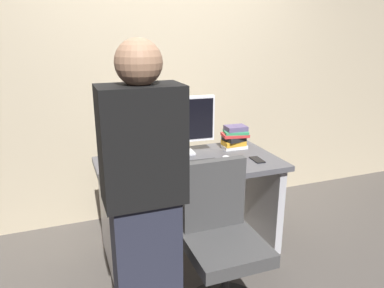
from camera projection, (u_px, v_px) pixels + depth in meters
name	position (u px, v px, depth m)	size (l,w,h in m)	color
ground_plane	(190.00, 248.00, 2.90)	(9.00, 9.00, 0.00)	#4C4742
wall_back	(158.00, 52.00, 3.17)	(6.40, 0.10, 3.00)	tan
desk	(190.00, 190.00, 2.75)	(1.35, 0.72, 0.74)	#4C4C51
office_chair	(222.00, 248.00, 2.15)	(0.52, 0.52, 0.94)	black
person_at_desk	(144.00, 202.00, 1.82)	(0.40, 0.24, 1.64)	#262838
monitor	(182.00, 122.00, 2.78)	(0.54, 0.15, 0.46)	silver
keyboard	(190.00, 165.00, 2.58)	(0.43, 0.13, 0.02)	#262626
mouse	(227.00, 158.00, 2.70)	(0.06, 0.10, 0.03)	white
cup_near_keyboard	(129.00, 166.00, 2.46)	(0.07, 0.07, 0.09)	white
cup_by_monitor	(117.00, 157.00, 2.64)	(0.07, 0.07, 0.10)	#3372B2
book_stack	(235.00, 137.00, 2.97)	(0.23, 0.19, 0.19)	white
cell_phone	(257.00, 160.00, 2.71)	(0.07, 0.14, 0.01)	black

